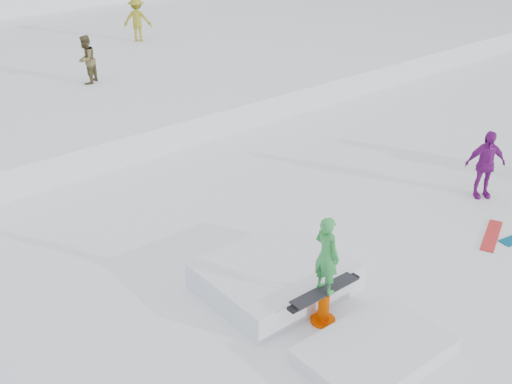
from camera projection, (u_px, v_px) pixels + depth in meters
ground at (302, 288)px, 12.21m from camera, size 120.00×120.00×0.00m
snow_midrise at (1, 74)px, 23.06m from camera, size 50.00×18.00×0.80m
walker_olive at (86, 60)px, 20.51m from camera, size 0.96×0.92×1.55m
walker_ygreen at (137, 19)px, 25.34m from camera, size 1.26×1.19×1.71m
spectator_purple at (485, 164)px, 15.19m from camera, size 1.06×0.88×1.69m
loose_board_red at (491, 235)px, 13.90m from camera, size 1.39×0.84×0.03m
jib_rail_feature at (301, 292)px, 11.59m from camera, size 2.60×4.40×2.11m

